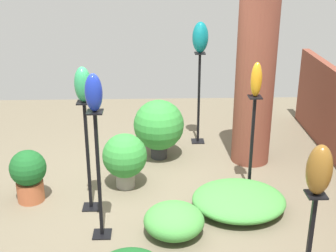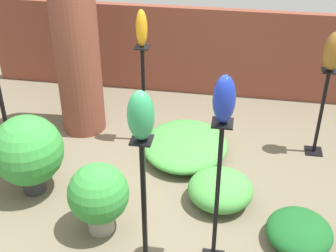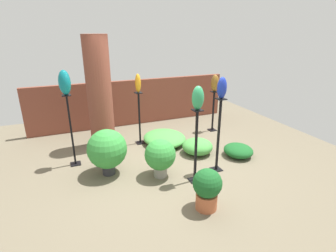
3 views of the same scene
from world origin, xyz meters
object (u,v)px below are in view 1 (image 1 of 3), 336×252
(pedestal_jade, at_px, (88,161))
(art_vase_jade, at_px, (83,84))
(pedestal_teal, at_px, (199,102))
(pedestal_cobalt, at_px, (99,181))
(art_vase_teal, at_px, (200,37))
(brick_pillar, at_px, (255,77))
(potted_plant_mid_left, at_px, (125,157))
(potted_plant_back_center, at_px, (29,173))
(art_vase_cobalt, at_px, (94,93))
(potted_plant_front_right, at_px, (159,126))
(pedestal_amber, at_px, (251,147))
(art_vase_amber, at_px, (256,80))
(art_vase_bronze, at_px, (319,170))

(pedestal_jade, relative_size, art_vase_jade, 3.40)
(pedestal_jade, height_order, pedestal_teal, pedestal_teal)
(pedestal_cobalt, height_order, art_vase_teal, art_vase_teal)
(brick_pillar, xyz_separation_m, potted_plant_mid_left, (0.75, -1.78, -0.83))
(pedestal_jade, height_order, potted_plant_back_center, pedestal_jade)
(pedestal_teal, distance_m, art_vase_cobalt, 2.99)
(potted_plant_front_right, bearing_deg, brick_pillar, 84.61)
(potted_plant_front_right, height_order, potted_plant_back_center, potted_plant_front_right)
(potted_plant_front_right, bearing_deg, pedestal_jade, -31.02)
(pedestal_amber, relative_size, potted_plant_mid_left, 1.71)
(potted_plant_front_right, bearing_deg, art_vase_amber, 50.21)
(brick_pillar, height_order, pedestal_jade, brick_pillar)
(art_vase_teal, distance_m, potted_plant_mid_left, 2.19)
(pedestal_amber, distance_m, pedestal_cobalt, 2.07)
(pedestal_jade, bearing_deg, art_vase_cobalt, 18.07)
(potted_plant_mid_left, xyz_separation_m, potted_plant_back_center, (0.31, -1.15, -0.05))
(brick_pillar, bearing_deg, art_vase_jade, -59.66)
(brick_pillar, distance_m, potted_plant_mid_left, 2.10)
(art_vase_amber, bearing_deg, potted_plant_back_center, -85.36)
(pedestal_teal, xyz_separation_m, potted_plant_back_center, (1.75, -2.23, -0.30))
(pedestal_amber, relative_size, pedestal_cobalt, 0.87)
(art_vase_amber, relative_size, art_vase_bronze, 0.98)
(pedestal_cobalt, relative_size, potted_plant_mid_left, 1.97)
(pedestal_amber, xyz_separation_m, pedestal_cobalt, (1.00, -1.80, 0.09))
(pedestal_amber, relative_size, art_vase_jade, 3.15)
(pedestal_cobalt, relative_size, art_vase_bronze, 3.31)
(potted_plant_back_center, bearing_deg, potted_plant_front_right, 126.55)
(art_vase_amber, xyz_separation_m, art_vase_teal, (-1.53, -0.53, 0.22))
(pedestal_amber, height_order, art_vase_bronze, art_vase_bronze)
(pedestal_amber, distance_m, potted_plant_mid_left, 1.61)
(art_vase_cobalt, bearing_deg, art_vase_jade, -161.93)
(pedestal_jade, bearing_deg, art_vase_bronze, 51.91)
(pedestal_amber, relative_size, pedestal_jade, 0.93)
(pedestal_jade, xyz_separation_m, potted_plant_mid_left, (-0.52, 0.39, -0.20))
(art_vase_amber, height_order, potted_plant_front_right, art_vase_amber)
(pedestal_cobalt, height_order, art_vase_bronze, art_vase_bronze)
(potted_plant_back_center, bearing_deg, art_vase_cobalt, 50.61)
(pedestal_amber, distance_m, art_vase_cobalt, 2.32)
(art_vase_amber, xyz_separation_m, potted_plant_mid_left, (-0.09, -1.60, -1.04))
(art_vase_amber, xyz_separation_m, potted_plant_front_right, (-0.96, -1.15, -0.95))
(art_vase_teal, xyz_separation_m, potted_plant_mid_left, (1.44, -1.08, -1.25))
(art_vase_jade, relative_size, potted_plant_mid_left, 0.54)
(art_vase_bronze, relative_size, potted_plant_back_center, 0.65)
(pedestal_teal, bearing_deg, art_vase_teal, 26.57)
(art_vase_teal, bearing_deg, potted_plant_back_center, -51.85)
(brick_pillar, distance_m, art_vase_jade, 2.52)
(potted_plant_mid_left, relative_size, potted_plant_front_right, 0.82)
(pedestal_teal, xyz_separation_m, potted_plant_front_right, (0.56, -0.63, -0.16))
(pedestal_amber, height_order, art_vase_teal, art_vase_teal)
(art_vase_amber, relative_size, art_vase_cobalt, 1.10)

